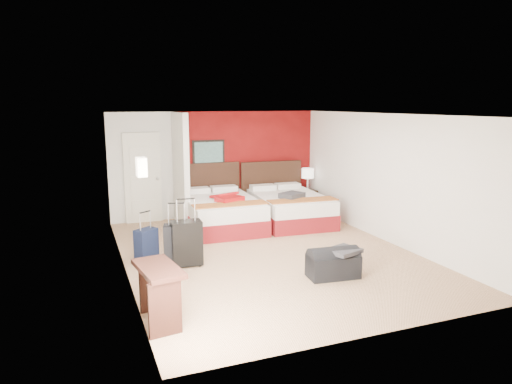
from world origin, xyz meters
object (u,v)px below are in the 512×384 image
suitcase_black (187,244)px  suitcase_charcoal (177,245)px  suitcase_navy (146,245)px  bed_right (290,209)px  desk (159,295)px  table_lamp (308,179)px  duffel_bag (333,265)px  bed_left (221,213)px  red_suitcase_open (227,197)px  nightstand (307,201)px

suitcase_black → suitcase_charcoal: size_ratio=1.14×
suitcase_navy → bed_right: bearing=-10.2°
suitcase_charcoal → desk: 2.17m
suitcase_navy → suitcase_charcoal: bearing=-74.3°
table_lamp → duffel_bag: bearing=-112.3°
bed_left → suitcase_charcoal: size_ratio=3.31×
suitcase_black → suitcase_charcoal: bearing=132.7°
red_suitcase_open → bed_right: bearing=-21.4°
suitcase_charcoal → nightstand: bearing=49.8°
suitcase_navy → red_suitcase_open: bearing=3.8°
suitcase_black → duffel_bag: 2.43m
bed_left → suitcase_navy: bed_left is taller
bed_right → bed_left: bearing=-179.9°
bed_right → suitcase_black: suitcase_black is taller
bed_left → red_suitcase_open: (0.10, -0.10, 0.37)m
duffel_bag → red_suitcase_open: bearing=107.2°
table_lamp → duffel_bag: size_ratio=0.70×
bed_left → desk: desk is taller
table_lamp → nightstand: bearing=0.0°
suitcase_black → desk: suitcase_black is taller
nightstand → red_suitcase_open: bearing=-162.0°
bed_left → nightstand: size_ratio=3.97×
bed_left → suitcase_black: suitcase_black is taller
table_lamp → desk: size_ratio=0.62×
bed_left → bed_right: bearing=-1.8°
suitcase_black → suitcase_navy: size_ratio=1.42×
table_lamp → suitcase_charcoal: 4.76m
table_lamp → suitcase_navy: table_lamp is taller
suitcase_black → desk: 2.07m
red_suitcase_open → suitcase_navy: size_ratio=1.44×
bed_right → red_suitcase_open: red_suitcase_open is taller
bed_right → nightstand: bearing=47.8°
nightstand → duffel_bag: nightstand is taller
duffel_bag → desk: 2.87m
suitcase_navy → duffel_bag: size_ratio=0.67×
suitcase_charcoal → duffel_bag: size_ratio=0.83×
red_suitcase_open → duffel_bag: bearing=-100.1°
suitcase_black → suitcase_navy: (-0.59, 0.56, -0.11)m
red_suitcase_open → suitcase_black: (-1.36, -2.03, -0.33)m
bed_right → nightstand: bed_right is taller
red_suitcase_open → table_lamp: size_ratio=1.38×
suitcase_black → suitcase_navy: 0.82m
bed_right → suitcase_charcoal: suitcase_charcoal is taller
suitcase_black → table_lamp: bearing=40.2°
bed_right → duffel_bag: size_ratio=2.68×
duffel_bag → bed_left: bearing=108.5°
bed_right → suitcase_navy: size_ratio=4.04×
nightstand → table_lamp: size_ratio=0.99×
bed_left → suitcase_black: (-1.26, -2.13, 0.05)m
red_suitcase_open → suitcase_navy: bearing=-164.1°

